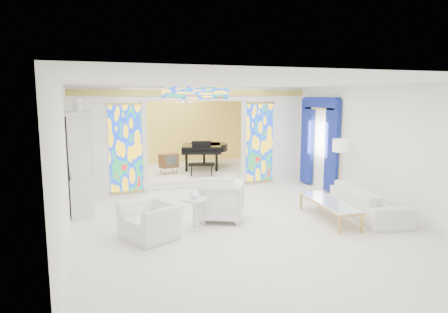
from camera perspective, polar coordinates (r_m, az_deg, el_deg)
name	(u,v)px	position (r m, az deg, el deg)	size (l,w,h in m)	color
floor	(218,205)	(10.20, -0.89, -6.92)	(12.00, 12.00, 0.00)	white
ceiling	(217,85)	(9.83, -0.94, 10.18)	(7.00, 12.00, 0.02)	white
wall_back	(167,128)	(15.66, -8.15, 4.05)	(7.00, 0.02, 3.00)	white
wall_front	(399,211)	(4.76, 23.71, -7.20)	(7.00, 0.02, 3.00)	white
wall_left	(66,153)	(9.37, -21.58, 0.45)	(0.02, 12.00, 3.00)	white
wall_right	(336,141)	(11.52, 15.77, 2.17)	(0.02, 12.00, 3.00)	white
partition_wall	(195,133)	(11.78, -4.11, 3.35)	(7.00, 0.22, 3.00)	white
stained_glass_left	(126,149)	(11.33, -13.86, 1.11)	(0.90, 0.04, 2.40)	gold
stained_glass_right	(259,143)	(12.43, 5.09, 1.98)	(0.90, 0.04, 2.40)	gold
stained_glass_transom	(196,93)	(11.62, -4.03, 9.04)	(2.00, 0.04, 0.34)	gold
alcove_platform	(179,172)	(14.02, -6.41, -2.28)	(6.80, 3.80, 0.18)	white
gold_curtain_back	(168,128)	(15.55, -8.06, 4.01)	(6.70, 0.10, 2.90)	#FFD458
chandelier	(184,101)	(13.71, -5.67, 7.84)	(0.48, 0.48, 0.30)	#BD8E42
blue_drapes	(319,136)	(12.03, 13.45, 2.89)	(0.14, 1.85, 2.65)	navy
china_cabinet	(81,163)	(10.00, -19.78, -0.89)	(0.56, 1.46, 2.72)	silver
armchair_left	(151,221)	(7.97, -10.39, -8.99)	(1.06, 0.93, 0.69)	silver
armchair_right	(221,200)	(8.90, -0.42, -6.29)	(0.95, 0.97, 0.89)	white
sofa	(368,201)	(9.79, 19.94, -6.05)	(2.33, 0.91, 0.68)	silver
side_table	(195,209)	(8.29, -4.23, -7.48)	(0.61, 0.61, 0.67)	silver
vase	(194,193)	(8.20, -4.26, -5.28)	(0.18, 0.18, 0.19)	silver
coffee_table	(329,203)	(9.19, 14.77, -6.40)	(0.82, 2.00, 0.44)	white
floor_lamp	(340,148)	(10.67, 16.29, 1.11)	(0.47, 0.47, 1.64)	#BD8E42
grand_piano	(205,148)	(14.31, -2.73, 1.18)	(2.09, 2.69, 1.03)	black
tv_console	(169,161)	(13.34, -7.90, -0.60)	(0.66, 0.53, 0.66)	brown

